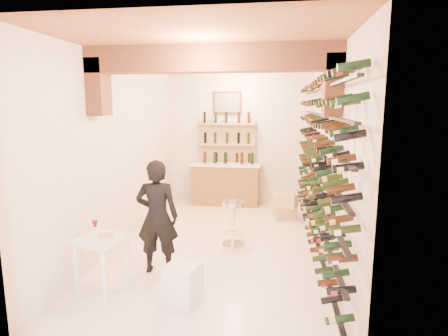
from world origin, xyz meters
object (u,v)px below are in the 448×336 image
object	(u,v)px
person	(157,217)
crate_lower	(285,213)
back_counter	(226,183)
chrome_barstool	(233,220)
tasting_table	(102,248)
wine_rack	(315,158)
white_stool	(183,284)

from	to	relation	value
person	crate_lower	world-z (taller)	person
back_counter	chrome_barstool	world-z (taller)	back_counter
tasting_table	crate_lower	bearing A→B (deg)	72.50
wine_rack	tasting_table	xyz separation A→B (m)	(-2.76, -1.96, -0.91)
wine_rack	crate_lower	xyz separation A→B (m)	(-0.41, 1.62, -1.41)
back_counter	tasting_table	size ratio (longest dim) A/B	1.81
person	chrome_barstool	size ratio (longest dim) A/B	2.11
wine_rack	tasting_table	size ratio (longest dim) A/B	6.09
back_counter	tasting_table	xyz separation A→B (m)	(-0.92, -4.61, 0.10)
wine_rack	tasting_table	world-z (taller)	wine_rack
person	chrome_barstool	distance (m)	1.55
back_counter	crate_lower	world-z (taller)	back_counter
wine_rack	tasting_table	bearing A→B (deg)	-144.55
back_counter	chrome_barstool	size ratio (longest dim) A/B	2.17
white_stool	person	world-z (taller)	person
back_counter	white_stool	world-z (taller)	back_counter
back_counter	person	bearing A→B (deg)	-96.71
tasting_table	back_counter	bearing A→B (deg)	94.37
wine_rack	person	xyz separation A→B (m)	(-2.28, -1.19, -0.72)
white_stool	chrome_barstool	distance (m)	2.01
back_counter	tasting_table	distance (m)	4.70
back_counter	white_stool	distance (m)	4.64
white_stool	person	bearing A→B (deg)	125.79
wine_rack	person	world-z (taller)	wine_rack
crate_lower	tasting_table	bearing A→B (deg)	-123.21
crate_lower	back_counter	bearing A→B (deg)	144.26
wine_rack	chrome_barstool	world-z (taller)	wine_rack
white_stool	wine_rack	bearing A→B (deg)	49.21
wine_rack	crate_lower	distance (m)	2.19
back_counter	white_stool	size ratio (longest dim) A/B	3.51
back_counter	crate_lower	distance (m)	1.80
wine_rack	chrome_barstool	bearing A→B (deg)	-179.11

